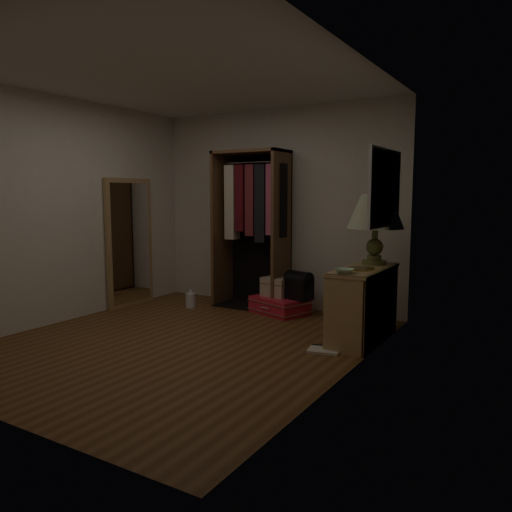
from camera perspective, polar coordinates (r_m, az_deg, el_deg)
name	(u,v)px	position (r m, az deg, el deg)	size (l,w,h in m)	color
ground	(183,342)	(5.18, -8.38, -9.72)	(4.00, 4.00, 0.00)	#563418
room_walls	(189,193)	(4.95, -7.70, 7.11)	(3.52, 4.02, 2.60)	beige
console_bookshelf	(364,302)	(5.25, 12.22, -5.19)	(0.42, 1.12, 0.75)	#A88351
open_wardrobe	(253,216)	(6.55, -0.29, 4.62)	(0.98, 0.50, 2.05)	brown
floor_mirror	(130,242)	(6.88, -14.25, 1.51)	(0.06, 0.80, 1.70)	#A27D4E
pink_suitcase	(280,305)	(6.31, 2.72, -5.64)	(0.80, 0.68, 0.21)	red
train_case	(276,287)	(6.32, 2.32, -3.53)	(0.38, 0.29, 0.25)	tan
black_bag	(299,285)	(6.15, 4.91, -3.29)	(0.36, 0.28, 0.35)	black
table_lamp	(376,213)	(5.41, 13.50, 4.79)	(0.77, 0.77, 0.74)	#4E582A
brass_tray	(361,269)	(5.05, 11.87, -1.42)	(0.29, 0.29, 0.02)	olive
ceramic_bowl	(344,271)	(4.78, 10.07, -1.70)	(0.18, 0.18, 0.04)	#ABCBA9
white_jug	(191,300)	(6.67, -7.47, -5.02)	(0.17, 0.17, 0.24)	silver
floor_book	(325,349)	(4.91, 7.85, -10.54)	(0.33, 0.29, 0.03)	beige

